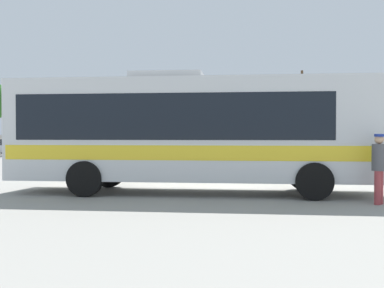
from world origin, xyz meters
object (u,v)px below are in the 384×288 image
(coach_bus_silver_yellow, at_px, (190,129))
(attendant_by_bus_door, at_px, (379,164))
(roadside_tree_midleft, at_px, (80,102))
(utility_pole_near, at_px, (302,110))
(parked_car_second_maroon, at_px, (86,146))
(parked_car_leftmost_silver, at_px, (17,147))
(parked_car_third_silver, at_px, (159,147))
(parked_car_rightmost_grey, at_px, (236,147))

(coach_bus_silver_yellow, bearing_deg, attendant_by_bus_door, -26.87)
(coach_bus_silver_yellow, relative_size, roadside_tree_midleft, 1.56)
(attendant_by_bus_door, bearing_deg, coach_bus_silver_yellow, 153.13)
(utility_pole_near, bearing_deg, parked_car_second_maroon, -161.98)
(parked_car_leftmost_silver, height_order, parked_car_third_silver, parked_car_third_silver)
(coach_bus_silver_yellow, height_order, parked_car_third_silver, coach_bus_silver_yellow)
(coach_bus_silver_yellow, height_order, roadside_tree_midleft, roadside_tree_midleft)
(coach_bus_silver_yellow, height_order, parked_car_rightmost_grey, coach_bus_silver_yellow)
(parked_car_third_silver, bearing_deg, parked_car_rightmost_grey, 4.14)
(roadside_tree_midleft, bearing_deg, coach_bus_silver_yellow, -71.86)
(parked_car_leftmost_silver, bearing_deg, parked_car_second_maroon, 3.74)
(attendant_by_bus_door, distance_m, parked_car_third_silver, 27.96)
(parked_car_leftmost_silver, xyz_separation_m, roadside_tree_midleft, (3.69, 7.15, 4.22))
(parked_car_third_silver, bearing_deg, utility_pole_near, 26.62)
(parked_car_leftmost_silver, distance_m, parked_car_rightmost_grey, 18.26)
(parked_car_second_maroon, distance_m, roadside_tree_midleft, 8.19)
(parked_car_second_maroon, distance_m, utility_pole_near, 21.11)
(parked_car_leftmost_silver, bearing_deg, parked_car_third_silver, -0.14)
(attendant_by_bus_door, relative_size, parked_car_rightmost_grey, 0.43)
(parked_car_third_silver, height_order, utility_pole_near, utility_pole_near)
(parked_car_second_maroon, relative_size, utility_pole_near, 0.52)
(coach_bus_silver_yellow, bearing_deg, parked_car_rightmost_grey, 80.57)
(roadside_tree_midleft, bearing_deg, parked_car_third_silver, -41.44)
(utility_pole_near, bearing_deg, parked_car_third_silver, -153.38)
(attendant_by_bus_door, relative_size, parked_car_leftmost_silver, 0.40)
(parked_car_rightmost_grey, distance_m, utility_pole_near, 10.23)
(coach_bus_silver_yellow, bearing_deg, parked_car_second_maroon, 108.67)
(attendant_by_bus_door, xyz_separation_m, parked_car_second_maroon, (-13.28, 27.43, -0.22))
(attendant_by_bus_door, relative_size, roadside_tree_midleft, 0.25)
(parked_car_rightmost_grey, bearing_deg, utility_pole_near, 41.48)
(parked_car_third_silver, bearing_deg, parked_car_leftmost_silver, 179.86)
(parked_car_leftmost_silver, relative_size, parked_car_third_silver, 1.02)
(coach_bus_silver_yellow, distance_m, parked_car_second_maroon, 26.39)
(parked_car_third_silver, xyz_separation_m, utility_pole_near, (13.65, 6.84, 3.45))
(utility_pole_near, bearing_deg, attendant_by_bus_door, -100.92)
(parked_car_third_silver, distance_m, parked_car_rightmost_grey, 6.45)
(parked_car_third_silver, height_order, roadside_tree_midleft, roadside_tree_midleft)
(parked_car_leftmost_silver, height_order, utility_pole_near, utility_pole_near)
(attendant_by_bus_door, xyz_separation_m, parked_car_leftmost_silver, (-18.93, 27.06, -0.28))
(coach_bus_silver_yellow, relative_size, parked_car_rightmost_grey, 2.70)
(parked_car_second_maroon, xyz_separation_m, utility_pole_near, (19.81, 6.44, 3.41))
(parked_car_second_maroon, bearing_deg, parked_car_rightmost_grey, 0.31)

